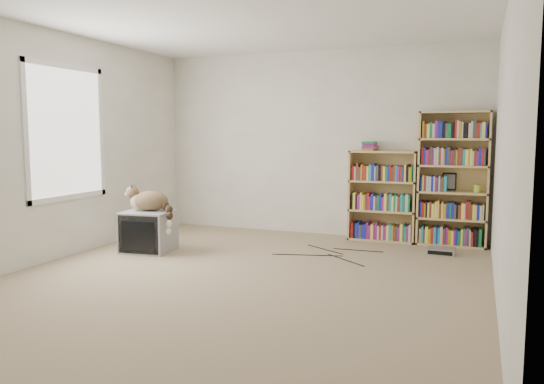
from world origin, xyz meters
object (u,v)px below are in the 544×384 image
(cat, at_px, (153,204))
(bookcase_tall, at_px, (453,182))
(bookcase_short, at_px, (383,200))
(crt_tv, at_px, (149,231))
(dvd_player, at_px, (440,251))

(cat, bearing_deg, bookcase_tall, 8.54)
(cat, height_order, bookcase_tall, bookcase_tall)
(bookcase_tall, distance_m, bookcase_short, 0.90)
(crt_tv, distance_m, bookcase_tall, 3.75)
(bookcase_short, distance_m, dvd_player, 1.08)
(crt_tv, relative_size, dvd_player, 1.89)
(bookcase_tall, distance_m, dvd_player, 0.95)
(crt_tv, distance_m, dvd_player, 3.42)
(crt_tv, xyz_separation_m, bookcase_short, (2.46, 1.66, 0.30))
(cat, distance_m, bookcase_tall, 3.66)
(bookcase_short, bearing_deg, crt_tv, -146.01)
(bookcase_tall, bearing_deg, dvd_player, -98.46)
(bookcase_tall, xyz_separation_m, dvd_player, (-0.08, -0.57, -0.76))
(cat, relative_size, bookcase_tall, 0.42)
(bookcase_short, bearing_deg, bookcase_tall, -0.13)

